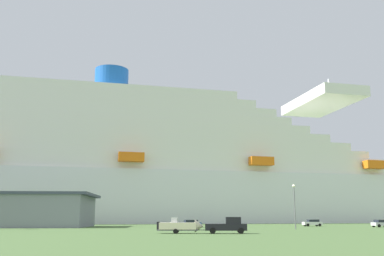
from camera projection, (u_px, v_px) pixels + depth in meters
ground_plane at (162, 226)px, 104.65m from camera, size 600.00×600.00×0.00m
cruise_ship at (179, 173)px, 155.60m from camera, size 225.93×48.79×63.46m
pickup_truck at (228, 226)px, 58.63m from camera, size 5.89×3.16×2.20m
small_boat_on_trailer at (183, 226)px, 58.90m from camera, size 6.97×3.05×2.15m
street_lamp at (294, 200)px, 79.35m from camera, size 0.56×0.56×8.10m
parked_car_blue_suv at (190, 223)px, 91.37m from camera, size 4.90×2.50×1.58m
parked_car_white_van at (312, 223)px, 102.20m from camera, size 4.50×2.06×1.58m
parked_car_silver_sedan at (382, 223)px, 93.93m from camera, size 4.35×2.38×1.58m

